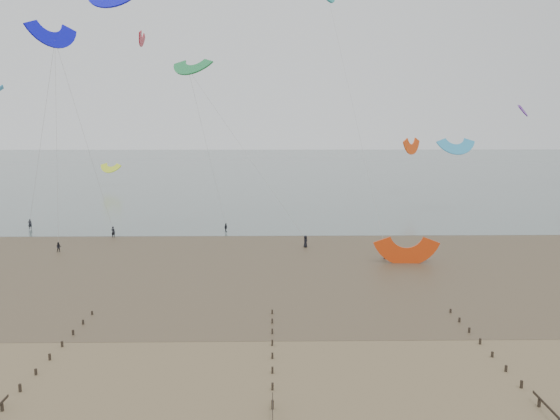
{
  "coord_description": "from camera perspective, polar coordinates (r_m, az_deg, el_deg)",
  "views": [
    {
      "loc": [
        3.97,
        -40.39,
        18.96
      ],
      "look_at": [
        5.03,
        28.0,
        8.0
      ],
      "focal_mm": 35.0,
      "sensor_mm": 36.0,
      "label": 1
    }
  ],
  "objects": [
    {
      "name": "ground",
      "position": [
        44.79,
        -6.13,
        -16.0
      ],
      "size": [
        500.0,
        500.0,
        0.0
      ],
      "primitive_type": "plane",
      "color": "brown",
      "rests_on": "ground"
    },
    {
      "name": "sea_and_shore",
      "position": [
        77.57,
        -6.84,
        -5.1
      ],
      "size": [
        500.0,
        665.0,
        0.03
      ],
      "color": "#475654",
      "rests_on": "ground"
    },
    {
      "name": "kitesurfer_lead",
      "position": [
        95.27,
        -17.03,
        -2.2
      ],
      "size": [
        0.78,
        0.6,
        1.89
      ],
      "primitive_type": "imported",
      "rotation": [
        0.0,
        0.0,
        2.9
      ],
      "color": "black",
      "rests_on": "ground"
    },
    {
      "name": "kitesurfers",
      "position": [
        92.88,
        13.47,
        -2.37
      ],
      "size": [
        115.42,
        28.44,
        1.86
      ],
      "color": "black",
      "rests_on": "ground"
    },
    {
      "name": "grounded_kite",
      "position": [
        76.66,
        13.04,
        -5.46
      ],
      "size": [
        7.64,
        6.09,
        4.06
      ],
      "primitive_type": null,
      "rotation": [
        1.54,
        0.0,
        -0.05
      ],
      "color": "red",
      "rests_on": "ground"
    },
    {
      "name": "kites_airborne",
      "position": [
        128.79,
        -5.39,
        10.82
      ],
      "size": [
        237.11,
        99.81,
        43.09
      ],
      "color": "#EA4976",
      "rests_on": "ground"
    }
  ]
}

